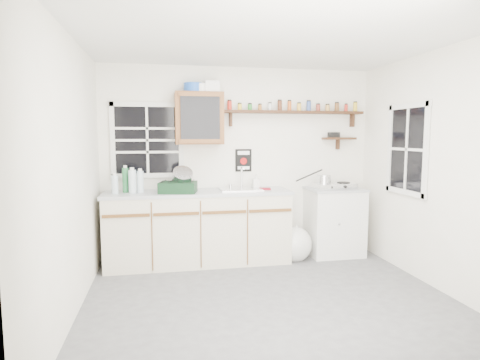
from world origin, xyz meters
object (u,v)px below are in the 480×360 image
at_px(main_cabinet, 199,227).
at_px(spice_shelf, 295,111).
at_px(upper_cabinet, 199,118).
at_px(hotplate, 334,186).
at_px(right_cabinet, 334,221).
at_px(dish_rack, 179,184).

bearing_deg(main_cabinet, spice_shelf, 9.19).
distance_m(main_cabinet, spice_shelf, 1.99).
relative_size(upper_cabinet, hotplate, 1.13).
bearing_deg(main_cabinet, hotplate, 0.17).
xyz_separation_m(main_cabinet, hotplate, (1.81, 0.01, 0.49)).
height_order(spice_shelf, hotplate, spice_shelf).
relative_size(right_cabinet, spice_shelf, 0.48).
distance_m(right_cabinet, dish_rack, 2.15).
bearing_deg(right_cabinet, upper_cabinet, 176.24).
bearing_deg(dish_rack, upper_cabinet, 52.42).
xyz_separation_m(right_cabinet, hotplate, (-0.03, -0.02, 0.49)).
relative_size(upper_cabinet, dish_rack, 1.32).
distance_m(main_cabinet, dish_rack, 0.62).
bearing_deg(upper_cabinet, dish_rack, -139.33).
height_order(right_cabinet, spice_shelf, spice_shelf).
height_order(dish_rack, hotplate, dish_rack).
xyz_separation_m(main_cabinet, right_cabinet, (1.83, 0.03, -0.01)).
relative_size(right_cabinet, hotplate, 1.58).
relative_size(main_cabinet, dish_rack, 4.69).
bearing_deg(right_cabinet, main_cabinet, -179.21).
distance_m(upper_cabinet, spice_shelf, 1.29).
height_order(main_cabinet, upper_cabinet, upper_cabinet).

